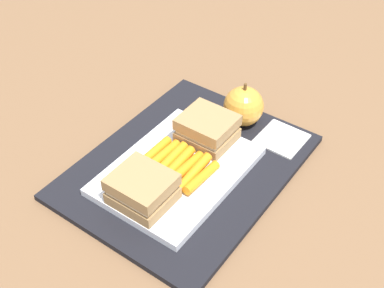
# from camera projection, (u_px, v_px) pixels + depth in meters

# --- Properties ---
(ground_plane) EXTENTS (2.40, 2.40, 0.00)m
(ground_plane) POSITION_uv_depth(u_px,v_px,m) (187.00, 169.00, 0.78)
(ground_plane) COLOR brown
(lunchbag_mat) EXTENTS (0.36, 0.28, 0.01)m
(lunchbag_mat) POSITION_uv_depth(u_px,v_px,m) (187.00, 166.00, 0.77)
(lunchbag_mat) COLOR black
(lunchbag_mat) RESTS_ON ground_plane
(food_tray) EXTENTS (0.23, 0.17, 0.01)m
(food_tray) POSITION_uv_depth(u_px,v_px,m) (177.00, 171.00, 0.75)
(food_tray) COLOR white
(food_tray) RESTS_ON lunchbag_mat
(sandwich_half_left) EXTENTS (0.07, 0.08, 0.04)m
(sandwich_half_left) POSITION_uv_depth(u_px,v_px,m) (142.00, 189.00, 0.68)
(sandwich_half_left) COLOR #9E7A4C
(sandwich_half_left) RESTS_ON food_tray
(sandwich_half_right) EXTENTS (0.07, 0.08, 0.04)m
(sandwich_half_right) POSITION_uv_depth(u_px,v_px,m) (207.00, 129.00, 0.78)
(sandwich_half_right) COLOR #9E7A4C
(sandwich_half_right) RESTS_ON food_tray
(carrot_sticks_bundle) EXTENTS (0.08, 0.10, 0.02)m
(carrot_sticks_bundle) POSITION_uv_depth(u_px,v_px,m) (177.00, 164.00, 0.74)
(carrot_sticks_bundle) COLOR orange
(carrot_sticks_bundle) RESTS_ON food_tray
(apple) EXTENTS (0.07, 0.07, 0.08)m
(apple) POSITION_uv_depth(u_px,v_px,m) (244.00, 106.00, 0.82)
(apple) COLOR gold
(apple) RESTS_ON lunchbag_mat
(paper_napkin) EXTENTS (0.07, 0.07, 0.00)m
(paper_napkin) POSITION_uv_depth(u_px,v_px,m) (282.00, 139.00, 0.81)
(paper_napkin) COLOR white
(paper_napkin) RESTS_ON lunchbag_mat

